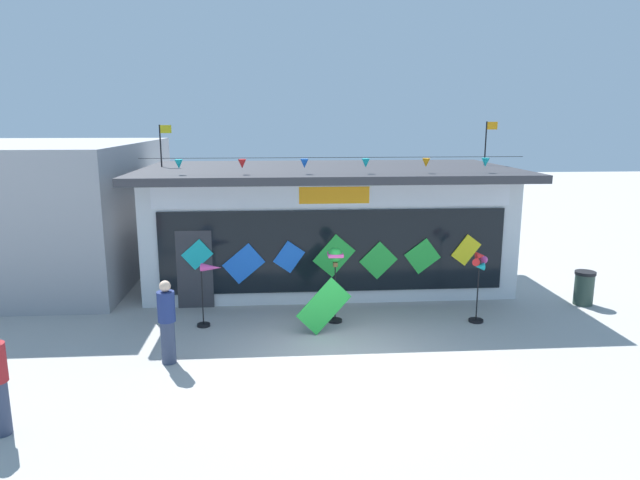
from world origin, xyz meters
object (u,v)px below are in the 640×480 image
object	(u,v)px
person_near_camera	(167,321)
kite_shop_building	(326,224)
wind_spinner_left	(335,263)
wind_spinner_far_left	(209,282)
wind_spinner_center_left	(479,274)
trash_bin	(584,288)
display_kite_on_ground	(324,306)

from	to	relation	value
person_near_camera	kite_shop_building	bearing A→B (deg)	153.28
wind_spinner_left	person_near_camera	distance (m)	4.10
wind_spinner_far_left	wind_spinner_left	size ratio (longest dim) A/B	0.83
wind_spinner_left	wind_spinner_far_left	bearing A→B (deg)	-178.62
wind_spinner_center_left	trash_bin	world-z (taller)	wind_spinner_center_left
wind_spinner_center_left	trash_bin	distance (m)	3.47
trash_bin	wind_spinner_far_left	bearing A→B (deg)	-174.73
wind_spinner_far_left	wind_spinner_center_left	world-z (taller)	wind_spinner_center_left
kite_shop_building	trash_bin	world-z (taller)	kite_shop_building
person_near_camera	wind_spinner_left	bearing A→B (deg)	126.64
wind_spinner_far_left	wind_spinner_center_left	size ratio (longest dim) A/B	0.87
wind_spinner_far_left	trash_bin	bearing A→B (deg)	5.27
wind_spinner_far_left	wind_spinner_left	xyz separation A→B (m)	(2.92, 0.07, 0.38)
kite_shop_building	wind_spinner_left	size ratio (longest dim) A/B	5.63
wind_spinner_center_left	trash_bin	bearing A→B (deg)	18.72
wind_spinner_center_left	person_near_camera	bearing A→B (deg)	-165.45
person_near_camera	trash_bin	world-z (taller)	person_near_camera
kite_shop_building	wind_spinner_center_left	distance (m)	5.01
kite_shop_building	wind_spinner_left	distance (m)	3.51
display_kite_on_ground	kite_shop_building	bearing A→B (deg)	84.30
wind_spinner_left	kite_shop_building	bearing A→B (deg)	88.45
person_near_camera	display_kite_on_ground	size ratio (longest dim) A/B	1.44
trash_bin	wind_spinner_center_left	bearing A→B (deg)	-161.28
kite_shop_building	trash_bin	distance (m)	7.11
wind_spinner_left	person_near_camera	size ratio (longest dim) A/B	1.08
kite_shop_building	wind_spinner_left	bearing A→B (deg)	-91.55
wind_spinner_left	trash_bin	bearing A→B (deg)	7.00
person_near_camera	display_kite_on_ground	bearing A→B (deg)	119.20
wind_spinner_far_left	person_near_camera	xyz separation A→B (m)	(-0.58, -1.99, -0.20)
display_kite_on_ground	wind_spinner_center_left	bearing A→B (deg)	6.63
trash_bin	display_kite_on_ground	world-z (taller)	display_kite_on_ground
wind_spinner_far_left	wind_spinner_left	distance (m)	2.94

